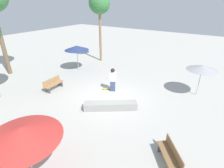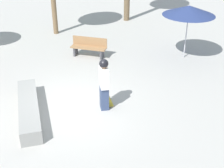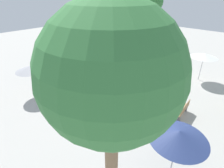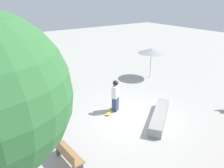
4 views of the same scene
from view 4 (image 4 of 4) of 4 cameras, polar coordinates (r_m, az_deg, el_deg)
ground_plane at (r=11.44m, az=5.19°, el=-8.39°), size 60.00×60.00×0.00m
skater_main at (r=11.51m, az=0.90°, el=-2.80°), size 0.45×0.53×1.74m
skateboard at (r=11.70m, az=-0.63°, el=-7.23°), size 0.62×0.77×0.07m
concrete_ledge at (r=11.21m, az=12.31°, el=-8.23°), size 2.35×2.95×0.45m
bench_near at (r=8.54m, az=-11.64°, el=-17.42°), size 1.63×0.55×0.85m
shade_umbrella_grey at (r=16.40m, az=10.28°, el=8.56°), size 1.99×1.99×2.21m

